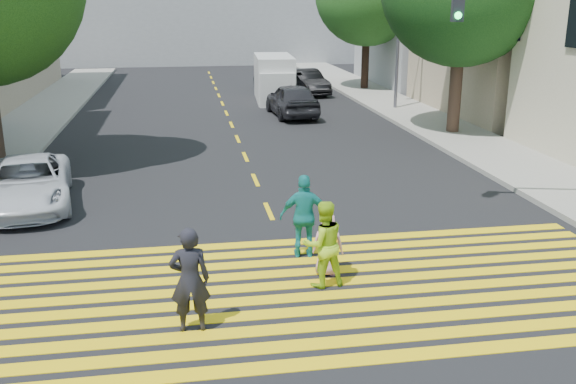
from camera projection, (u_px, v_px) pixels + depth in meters
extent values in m
plane|color=black|center=(317.00, 324.00, 10.66)|extent=(120.00, 120.00, 0.00)
cube|color=gray|center=(44.00, 113.00, 30.10)|extent=(3.00, 40.00, 0.15)
cube|color=gray|center=(445.00, 130.00, 26.14)|extent=(3.00, 60.00, 0.15)
cube|color=yellow|center=(334.00, 362.00, 9.52)|extent=(13.40, 0.35, 0.01)
cube|color=yellow|center=(326.00, 343.00, 10.04)|extent=(13.40, 0.35, 0.01)
cube|color=yellow|center=(319.00, 326.00, 10.56)|extent=(13.40, 0.35, 0.01)
cube|color=yellow|center=(312.00, 311.00, 11.08)|extent=(13.40, 0.35, 0.01)
cube|color=yellow|center=(306.00, 297.00, 11.60)|extent=(13.40, 0.35, 0.01)
cube|color=yellow|center=(300.00, 284.00, 12.12)|extent=(13.40, 0.35, 0.01)
cube|color=yellow|center=(295.00, 273.00, 12.64)|extent=(13.40, 0.35, 0.01)
cube|color=yellow|center=(291.00, 262.00, 13.16)|extent=(13.40, 0.35, 0.01)
cube|color=yellow|center=(286.00, 252.00, 13.68)|extent=(13.40, 0.35, 0.01)
cube|color=yellow|center=(282.00, 243.00, 14.20)|extent=(13.40, 0.35, 0.01)
cube|color=yellow|center=(269.00, 211.00, 16.33)|extent=(0.12, 1.40, 0.01)
cube|color=yellow|center=(255.00, 180.00, 19.16)|extent=(0.12, 1.40, 0.01)
cube|color=yellow|center=(245.00, 157.00, 22.00)|extent=(0.12, 1.40, 0.01)
cube|color=yellow|center=(238.00, 139.00, 24.83)|extent=(0.12, 1.40, 0.01)
cube|color=yellow|center=(231.00, 125.00, 27.67)|extent=(0.12, 1.40, 0.01)
cube|color=yellow|center=(226.00, 113.00, 30.50)|extent=(0.12, 1.40, 0.01)
cube|color=yellow|center=(222.00, 104.00, 33.34)|extent=(0.12, 1.40, 0.01)
cube|color=yellow|center=(219.00, 95.00, 36.17)|extent=(0.12, 1.40, 0.01)
cube|color=yellow|center=(216.00, 88.00, 39.01)|extent=(0.12, 1.40, 0.01)
cube|color=yellow|center=(213.00, 83.00, 41.84)|extent=(0.12, 1.40, 0.01)
cube|color=yellow|center=(211.00, 77.00, 44.68)|extent=(0.12, 1.40, 0.01)
cube|color=yellow|center=(209.00, 73.00, 47.52)|extent=(0.12, 1.40, 0.01)
cube|color=tan|center=(552.00, 4.00, 29.52)|extent=(10.00, 10.00, 10.00)
cube|color=gray|center=(455.00, 3.00, 39.92)|extent=(10.00, 10.00, 10.00)
cylinder|color=#463221|center=(455.00, 94.00, 25.14)|extent=(0.62, 0.62, 3.29)
cylinder|color=black|center=(365.00, 63.00, 37.76)|extent=(0.53, 0.53, 3.17)
imported|color=black|center=(190.00, 280.00, 10.20)|extent=(0.65, 0.43, 1.77)
imported|color=#A2D31F|center=(323.00, 244.00, 11.87)|extent=(0.90, 0.75, 1.66)
imported|color=#E198BB|center=(328.00, 245.00, 12.40)|extent=(0.70, 0.56, 1.24)
imported|color=teal|center=(305.00, 216.00, 13.21)|extent=(1.08, 0.57, 1.77)
imported|color=silver|center=(28.00, 183.00, 16.54)|extent=(2.73, 4.78, 1.26)
imported|color=black|center=(292.00, 100.00, 29.48)|extent=(2.09, 4.59, 1.53)
imported|color=#979DA5|center=(276.00, 79.00, 37.70)|extent=(2.49, 5.06, 1.42)
imported|color=black|center=(306.00, 82.00, 36.44)|extent=(2.18, 4.46, 1.41)
cube|color=silver|center=(274.00, 78.00, 34.18)|extent=(2.19, 4.82, 2.36)
cube|color=silver|center=(277.00, 89.00, 32.30)|extent=(1.86, 1.25, 1.70)
cylinder|color=black|center=(262.00, 99.00, 32.74)|extent=(0.28, 0.67, 0.66)
cylinder|color=black|center=(291.00, 98.00, 32.88)|extent=(0.28, 0.67, 0.66)
cylinder|color=#2A2A2A|center=(258.00, 90.00, 35.97)|extent=(0.28, 0.67, 0.66)
cylinder|color=black|center=(285.00, 90.00, 36.11)|extent=(0.28, 0.67, 0.66)
cube|color=black|center=(458.00, 2.00, 14.36)|extent=(0.32, 0.32, 0.84)
sphere|color=#13E64D|center=(458.00, 15.00, 14.31)|extent=(0.19, 0.19, 0.16)
cylinder|color=#5A5865|center=(399.00, 21.00, 30.05)|extent=(0.16, 0.16, 8.46)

